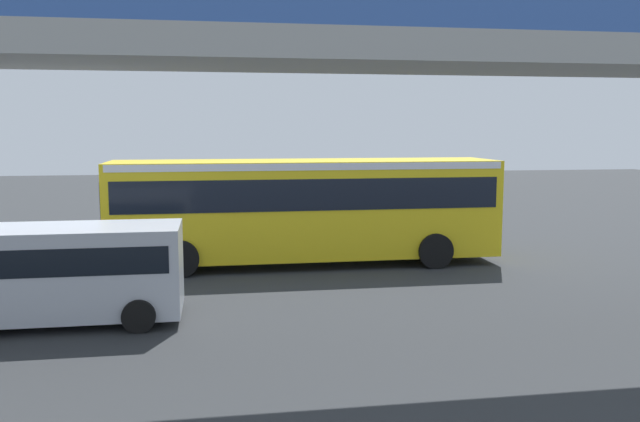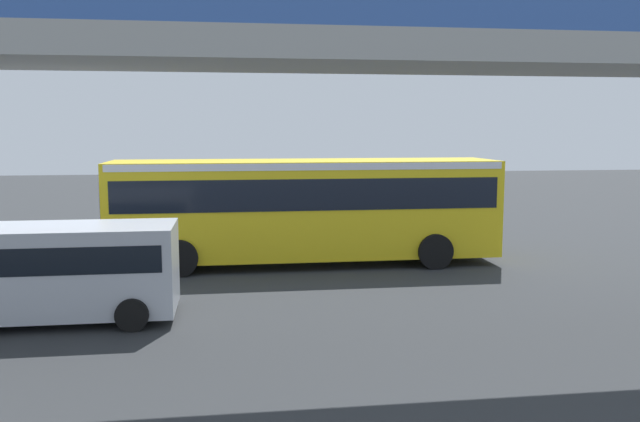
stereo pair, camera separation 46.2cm
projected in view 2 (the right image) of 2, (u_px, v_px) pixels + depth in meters
ground at (292, 256)px, 21.07m from camera, size 80.00×80.00×0.00m
city_bus at (305, 202)px, 19.70m from camera, size 11.54×2.85×3.15m
parked_van at (61, 266)px, 13.87m from camera, size 4.80×2.17×2.05m
pedestrian at (368, 219)px, 23.38m from camera, size 0.38×0.38×1.79m
traffic_sign at (350, 187)px, 24.92m from camera, size 0.08×0.60×2.80m
lane_dash_leftmost at (446, 239)px, 24.28m from camera, size 2.00×0.20×0.01m
lane_dash_left at (341, 242)px, 23.73m from camera, size 2.00×0.20×0.01m
lane_dash_centre at (230, 245)px, 23.18m from camera, size 2.00×0.20×0.01m
lane_dash_right at (113, 247)px, 22.63m from camera, size 2.00×0.20×0.01m
pedestrian_overpass at (345, 74)px, 11.11m from camera, size 30.85×2.60×6.72m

